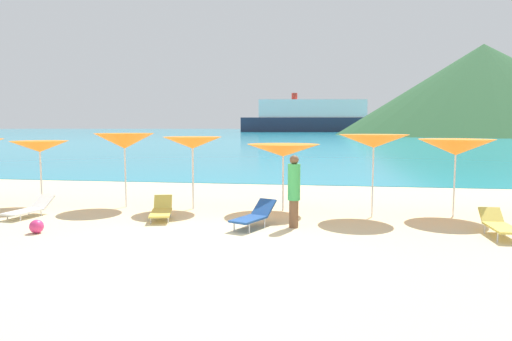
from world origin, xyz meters
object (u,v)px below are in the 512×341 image
Objects in this scene: umbrella_5 at (374,141)px; beachgoer_1 at (294,189)px; lounge_chair_1 at (161,210)px; cruise_ship at (312,118)px; umbrella_3 at (193,143)px; beach_ball at (37,226)px; umbrella_2 at (124,141)px; umbrella_1 at (40,147)px; umbrella_6 at (456,147)px; lounge_chair_5 at (30,208)px; lounge_chair_0 at (254,215)px; umbrella_4 at (283,150)px; lounge_chair_2 at (499,224)px.

umbrella_5 is 1.27× the size of beachgoer_1.
cruise_ship is (-1.73, 198.83, 6.31)m from lounge_chair_1.
beach_ball is at bearing -127.11° from umbrella_3.
umbrella_5 is at bearing -3.41° from umbrella_2.
umbrella_1 is 10.36m from umbrella_5.
umbrella_1 is 8.51m from beachgoer_1.
umbrella_3 reaches higher than beach_ball.
beachgoer_1 is 0.03× the size of cruise_ship.
umbrella_6 is 12.22m from lounge_chair_5.
lounge_chair_5 is at bearing -171.51° from umbrella_5.
umbrella_6 is at bearing 46.49° from lounge_chair_0.
lounge_chair_1 is (1.80, -1.64, -1.86)m from umbrella_2.
umbrella_1 is at bearing 179.10° from umbrella_5.
umbrella_3 is 7.70m from umbrella_6.
cruise_ship is at bearing 113.93° from beachgoer_1.
lounge_chair_1 is at bearing 41.06° from beach_ball.
umbrella_5 reaches higher than beach_ball.
umbrella_1 is 4.41m from beach_ball.
lounge_chair_5 is at bearing -159.51° from beachgoer_1.
cruise_ship is at bearing 99.67° from lounge_chair_5.
umbrella_4 is 6.98m from beach_ball.
cruise_ship reaches higher than beach_ball.
cruise_ship is at bearing 115.08° from lounge_chair_0.
lounge_chair_0 is at bearing -97.08° from cruise_ship.
beachgoer_1 is (-4.81, 0.22, 0.70)m from lounge_chair_2.
umbrella_4 is (2.80, 0.10, -0.21)m from umbrella_3.
umbrella_4 is at bearing 178.23° from umbrella_6.
beachgoer_1 is at bearing -33.09° from umbrella_3.
umbrella_5 is (2.60, -0.55, 0.31)m from umbrella_4.
beach_ball is at bearing -40.88° from lounge_chair_5.
lounge_chair_1 is at bearing -97.86° from cruise_ship.
umbrella_2 is at bearing 81.14° from beach_ball.
beach_ball is at bearing -140.86° from lounge_chair_0.
cruise_ship is (-7.56, 197.65, 4.41)m from umbrella_5.
umbrella_4 is 7.04× the size of beach_ball.
umbrella_4 is 1.06× the size of umbrella_6.
umbrella_6 reaches higher than lounge_chair_1.
umbrella_4 reaches higher than lounge_chair_0.
umbrella_1 is 13.33m from lounge_chair_2.
umbrella_3 is 0.96× the size of umbrella_4.
umbrella_4 is at bearing -96.92° from cruise_ship.
lounge_chair_2 is at bearing -20.23° from lounge_chair_1.
lounge_chair_0 is 1.21m from beachgoer_1.
umbrella_2 reaches higher than lounge_chair_0.
cruise_ship reaches higher than lounge_chair_5.
umbrella_6 reaches higher than beach_ball.
umbrella_4 is 1.27× the size of beachgoer_1.
lounge_chair_2 is 12.37m from lounge_chair_5.
lounge_chair_0 is 1.01× the size of lounge_chair_5.
lounge_chair_1 is 1.02× the size of lounge_chair_5.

